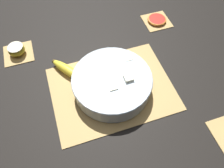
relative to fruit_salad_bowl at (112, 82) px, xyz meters
name	(u,v)px	position (x,y,z in m)	size (l,w,h in m)	color
ground_plane	(112,89)	(0.00, 0.00, -0.05)	(6.00, 6.00, 0.00)	black
bamboo_mat_center	(112,88)	(0.00, 0.00, -0.04)	(0.47, 0.35, 0.01)	tan
coaster_mat_near_left	(157,21)	(-0.33, -0.31, -0.04)	(0.13, 0.13, 0.01)	tan
coaster_mat_near_right	(18,53)	(0.34, -0.31, -0.04)	(0.13, 0.13, 0.01)	tan
fruit_salad_bowl	(112,82)	(0.00, 0.00, 0.00)	(0.30, 0.30, 0.09)	silver
whole_banana	(69,71)	(0.15, -0.12, -0.02)	(0.14, 0.17, 0.04)	yellow
apple_half	(16,50)	(0.34, -0.31, -0.02)	(0.07, 0.07, 0.04)	gold
grapefruit_slice	(157,20)	(-0.33, -0.31, -0.04)	(0.09, 0.09, 0.01)	red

